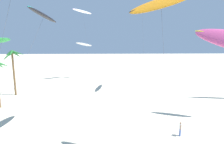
% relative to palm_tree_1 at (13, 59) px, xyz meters
% --- Properties ---
extents(palm_tree_1, '(4.78, 4.77, 9.03)m').
position_rel_palm_tree_1_xyz_m(palm_tree_1, '(0.00, 0.00, 0.00)').
color(palm_tree_1, brown).
rests_on(palm_tree_1, ground).
extents(flying_kite_1, '(5.90, 8.40, 19.23)m').
position_rel_palm_tree_1_xyz_m(flying_kite_1, '(12.01, 14.58, 10.96)').
color(flying_kite_1, white).
rests_on(flying_kite_1, ground).
extents(flying_kite_3, '(5.45, 9.06, 15.30)m').
position_rel_palm_tree_1_xyz_m(flying_kite_3, '(22.77, -20.41, 6.68)').
color(flying_kite_3, orange).
rests_on(flying_kite_3, ground).
extents(flying_kite_4, '(2.50, 10.66, 17.87)m').
position_rel_palm_tree_1_xyz_m(flying_kite_4, '(25.71, 3.17, 10.10)').
color(flying_kite_4, black).
rests_on(flying_kite_4, ground).
extents(flying_kite_6, '(4.66, 9.45, 10.56)m').
position_rel_palm_tree_1_xyz_m(flying_kite_6, '(12.01, 16.44, 2.32)').
color(flying_kite_6, white).
rests_on(flying_kite_6, ground).
extents(flying_kite_7, '(4.03, 13.07, 14.53)m').
position_rel_palm_tree_1_xyz_m(flying_kite_7, '(11.25, -15.02, 6.29)').
color(flying_kite_7, black).
rests_on(flying_kite_7, ground).
extents(person_foreground_walker, '(0.26, 0.50, 1.69)m').
position_rel_palm_tree_1_xyz_m(person_foreground_walker, '(26.66, -16.97, -6.45)').
color(person_foreground_walker, '#284CA3').
rests_on(person_foreground_walker, ground).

